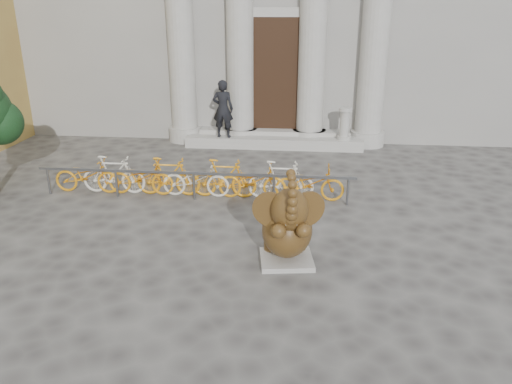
# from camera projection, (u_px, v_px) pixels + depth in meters

# --- Properties ---
(ground) EXTENTS (80.00, 80.00, 0.00)m
(ground) POSITION_uv_depth(u_px,v_px,m) (238.00, 293.00, 8.53)
(ground) COLOR #474442
(ground) RESTS_ON ground
(entrance_steps) EXTENTS (6.00, 1.20, 0.36)m
(entrance_steps) POSITION_uv_depth(u_px,v_px,m) (274.00, 141.00, 17.21)
(entrance_steps) COLOR #A8A59E
(entrance_steps) RESTS_ON ground
(elephant_statue) EXTENTS (1.31, 1.52, 1.98)m
(elephant_statue) POSITION_uv_depth(u_px,v_px,m) (287.00, 228.00, 9.28)
(elephant_statue) COLOR #A8A59E
(elephant_statue) RESTS_ON ground
(bike_rack) EXTENTS (8.00, 0.53, 1.00)m
(bike_rack) POSITION_uv_depth(u_px,v_px,m) (196.00, 177.00, 12.64)
(bike_rack) COLOR slate
(bike_rack) RESTS_ON ground
(pedestrian) EXTENTS (0.73, 0.51, 1.92)m
(pedestrian) POSITION_uv_depth(u_px,v_px,m) (223.00, 109.00, 16.63)
(pedestrian) COLOR black
(pedestrian) RESTS_ON entrance_steps
(balustrade_post) EXTENTS (0.43, 0.43, 1.06)m
(balustrade_post) POSITION_uv_depth(u_px,v_px,m) (344.00, 125.00, 16.47)
(balustrade_post) COLOR #A8A59E
(balustrade_post) RESTS_ON entrance_steps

